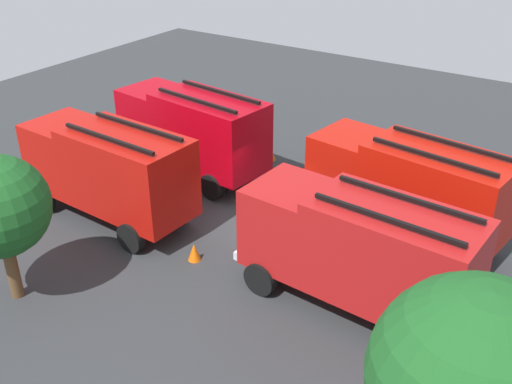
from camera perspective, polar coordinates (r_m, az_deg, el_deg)
ground_plane at (r=22.73m, az=-0.00°, el=-3.11°), size 46.75×46.75×0.00m
fire_truck_0 at (r=21.56m, az=14.22°, el=0.65°), size 7.46×3.53×3.88m
fire_truck_1 at (r=25.85m, az=-6.12°, el=6.10°), size 7.44×3.43×3.88m
fire_truck_2 at (r=17.77m, az=9.70°, el=-5.19°), size 7.34×3.12×3.88m
fire_truck_3 at (r=22.82m, az=-13.93°, el=2.28°), size 7.30×3.02×3.88m
firefighter_1 at (r=27.68m, az=-15.58°, el=4.22°), size 0.48×0.42×1.83m
tree_0 at (r=11.57m, az=20.04°, el=-16.58°), size 3.82×3.82×5.92m
traffic_cone_0 at (r=27.70m, az=1.48°, el=3.59°), size 0.40×0.40×0.56m
traffic_cone_1 at (r=20.70m, az=-5.91°, el=-5.70°), size 0.45×0.45×0.64m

